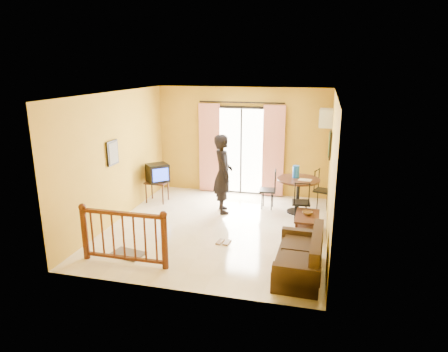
% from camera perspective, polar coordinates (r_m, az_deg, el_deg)
% --- Properties ---
extents(ground, '(5.00, 5.00, 0.00)m').
position_cam_1_polar(ground, '(8.54, -0.97, -7.39)').
color(ground, beige).
rests_on(ground, ground).
extents(room_shell, '(5.00, 5.00, 5.00)m').
position_cam_1_polar(room_shell, '(8.02, -1.03, 3.88)').
color(room_shell, white).
rests_on(room_shell, ground).
extents(balcony_door, '(2.25, 0.14, 2.46)m').
position_cam_1_polar(balcony_door, '(10.45, 2.45, 3.73)').
color(balcony_door, black).
rests_on(balcony_door, ground).
extents(tv_table, '(0.53, 0.44, 0.53)m').
position_cam_1_polar(tv_table, '(10.11, -9.56, -1.16)').
color(tv_table, black).
rests_on(tv_table, ground).
extents(television, '(0.66, 0.66, 0.44)m').
position_cam_1_polar(television, '(10.02, -9.47, 0.45)').
color(television, black).
rests_on(television, tv_table).
extents(picture_left, '(0.05, 0.42, 0.52)m').
position_cam_1_polar(picture_left, '(8.71, -15.62, 3.21)').
color(picture_left, black).
rests_on(picture_left, room_shell).
extents(dining_table, '(0.98, 0.98, 0.81)m').
position_cam_1_polar(dining_table, '(9.34, 10.57, -1.37)').
color(dining_table, black).
rests_on(dining_table, ground).
extents(water_jug, '(0.15, 0.15, 0.29)m').
position_cam_1_polar(water_jug, '(9.34, 10.24, 0.62)').
color(water_jug, blue).
rests_on(water_jug, dining_table).
extents(serving_tray, '(0.31, 0.22, 0.02)m').
position_cam_1_polar(serving_tray, '(9.19, 11.51, -0.56)').
color(serving_tray, beige).
rests_on(serving_tray, dining_table).
extents(dining_chairs, '(1.75, 1.47, 0.95)m').
position_cam_1_polar(dining_chairs, '(9.52, 10.26, -5.16)').
color(dining_chairs, black).
rests_on(dining_chairs, ground).
extents(air_conditioner, '(0.31, 0.60, 0.40)m').
position_cam_1_polar(air_conditioner, '(9.61, 14.35, 8.05)').
color(air_conditioner, silver).
rests_on(air_conditioner, room_shell).
extents(botanical_print, '(0.05, 0.50, 0.60)m').
position_cam_1_polar(botanical_print, '(9.05, 14.91, 4.35)').
color(botanical_print, black).
rests_on(botanical_print, room_shell).
extents(coffee_table, '(0.48, 0.86, 0.38)m').
position_cam_1_polar(coffee_table, '(8.37, 11.78, -6.33)').
color(coffee_table, black).
rests_on(coffee_table, ground).
extents(bowl, '(0.27, 0.27, 0.07)m').
position_cam_1_polar(bowl, '(8.36, 11.85, -5.19)').
color(bowl, brown).
rests_on(bowl, coffee_table).
extents(sofa, '(0.75, 1.54, 0.73)m').
position_cam_1_polar(sofa, '(6.77, 11.06, -11.61)').
color(sofa, black).
rests_on(sofa, ground).
extents(standing_person, '(0.67, 0.79, 1.83)m').
position_cam_1_polar(standing_person, '(9.17, -0.15, 0.31)').
color(standing_person, black).
rests_on(standing_person, ground).
extents(stair_balustrade, '(1.63, 0.13, 1.04)m').
position_cam_1_polar(stair_balustrade, '(7.09, -14.19, -7.92)').
color(stair_balustrade, '#471E0F').
rests_on(stair_balustrade, ground).
extents(doormat, '(0.66, 0.50, 0.02)m').
position_cam_1_polar(doormat, '(7.61, -13.63, -10.78)').
color(doormat, '#544B43').
rests_on(doormat, ground).
extents(sandals, '(0.27, 0.26, 0.03)m').
position_cam_1_polar(sandals, '(7.85, -0.06, -9.42)').
color(sandals, brown).
rests_on(sandals, ground).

